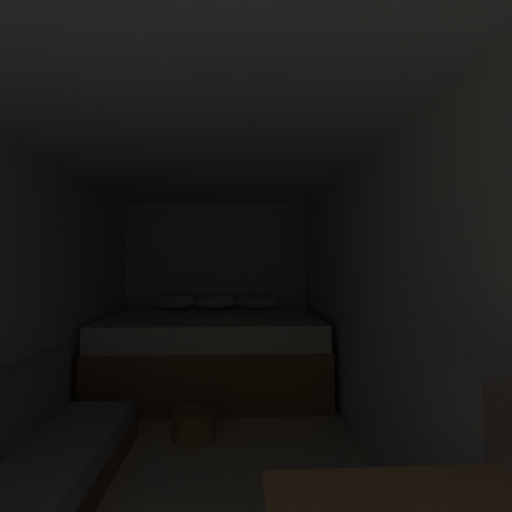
{
  "coord_description": "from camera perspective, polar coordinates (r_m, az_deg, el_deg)",
  "views": [
    {
      "loc": [
        0.23,
        -0.52,
        1.33
      ],
      "look_at": [
        0.39,
        2.48,
        1.4
      ],
      "focal_mm": 27.99,
      "sensor_mm": 36.0,
      "label": 1
    }
  ],
  "objects": [
    {
      "name": "wall_back",
      "position": [
        5.31,
        -5.57,
        -4.21
      ],
      "size": [
        2.46,
        0.05,
        2.14
      ],
      "primitive_type": "cube",
      "color": "silver",
      "rests_on": "ground"
    },
    {
      "name": "ceiling_slab",
      "position": [
        2.65,
        -8.31,
        16.98
      ],
      "size": [
        2.46,
        5.55,
        0.05
      ],
      "primitive_type": "cube",
      "color": "white",
      "rests_on": "wall_left"
    },
    {
      "name": "wall_right",
      "position": [
        2.7,
        18.25,
        -6.85
      ],
      "size": [
        0.05,
        5.55,
        2.14
      ],
      "primitive_type": "cube",
      "color": "silver",
      "rests_on": "ground"
    },
    {
      "name": "ground_plane",
      "position": [
        2.84,
        -8.49,
        -29.25
      ],
      "size": [
        7.55,
        7.55,
        0.0
      ],
      "primitive_type": "plane",
      "color": "beige"
    },
    {
      "name": "bed",
      "position": [
        4.49,
        -6.12,
        -13.23
      ],
      "size": [
        2.24,
        1.71,
        0.97
      ],
      "color": "olive",
      "rests_on": "ground"
    },
    {
      "name": "wicker_basket",
      "position": [
        3.35,
        -8.83,
        -22.7
      ],
      "size": [
        0.33,
        0.33,
        0.22
      ],
      "color": "olive",
      "rests_on": "ground"
    }
  ]
}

